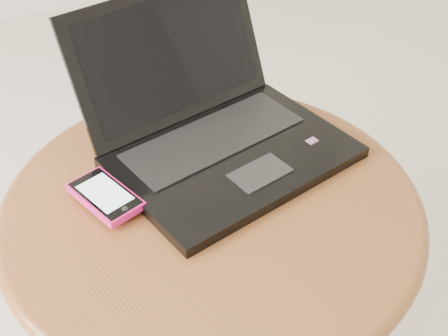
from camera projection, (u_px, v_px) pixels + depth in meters
name	position (u px, v px, depth m)	size (l,w,h in m)	color
table	(213.00, 248.00, 1.06)	(0.70, 0.70, 0.55)	#512B16
laptop	(214.00, 127.00, 1.07)	(0.46, 0.44, 0.24)	black
phone_black	(117.00, 191.00, 0.99)	(0.09, 0.13, 0.01)	black
phone_pink	(105.00, 196.00, 0.97)	(0.10, 0.14, 0.02)	#DF1A77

